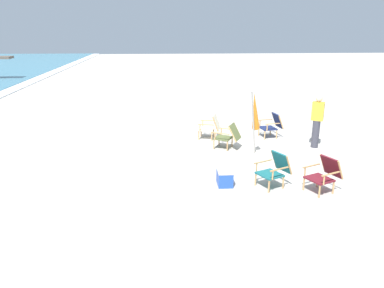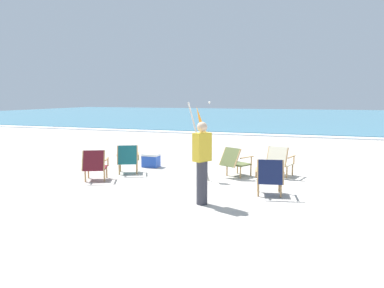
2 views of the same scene
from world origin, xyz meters
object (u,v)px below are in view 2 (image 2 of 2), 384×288
(umbrella_furled_orange, at_px, (202,129))
(person_near_chairs, at_px, (202,162))
(beach_chair_front_right, at_px, (279,161))
(beach_chair_far_center, at_px, (95,164))
(beach_chair_back_left, at_px, (235,161))
(cooler_box, at_px, (151,160))
(beach_chair_front_left, at_px, (128,159))
(beach_chair_back_right, at_px, (270,176))

(umbrella_furled_orange, bearing_deg, person_near_chairs, -72.00)
(beach_chair_front_right, distance_m, beach_chair_far_center, 4.77)
(umbrella_furled_orange, xyz_separation_m, person_near_chairs, (0.68, -2.09, -0.47))
(beach_chair_back_left, relative_size, beach_chair_front_right, 1.15)
(beach_chair_far_center, xyz_separation_m, cooler_box, (0.49, 2.20, -0.23))
(umbrella_furled_orange, distance_m, cooler_box, 2.53)
(beach_chair_back_left, xyz_separation_m, beach_chair_far_center, (-3.18, -1.68, 0.00))
(beach_chair_front_left, bearing_deg, beach_chair_back_right, -14.54)
(umbrella_furled_orange, bearing_deg, beach_chair_front_left, -179.07)
(beach_chair_back_left, relative_size, beach_chair_far_center, 1.04)
(beach_chair_far_center, height_order, beach_chair_front_left, beach_chair_front_left)
(beach_chair_front_right, xyz_separation_m, umbrella_furled_orange, (-1.83, -1.02, 0.87))
(beach_chair_back_left, relative_size, beach_chair_back_right, 1.15)
(beach_chair_back_left, height_order, beach_chair_far_center, beach_chair_far_center)
(beach_chair_front_right, relative_size, cooler_box, 1.66)
(beach_chair_front_right, distance_m, beach_chair_front_left, 4.08)
(beach_chair_far_center, height_order, cooler_box, beach_chair_far_center)
(beach_chair_back_left, height_order, beach_chair_back_right, beach_chair_back_right)
(beach_chair_back_left, xyz_separation_m, beach_chair_front_right, (1.11, 0.41, 0.01))
(umbrella_furled_orange, xyz_separation_m, cooler_box, (-1.97, 1.13, -1.10))
(umbrella_furled_orange, height_order, person_near_chairs, umbrella_furled_orange)
(person_near_chairs, relative_size, cooler_box, 3.33)
(cooler_box, bearing_deg, beach_chair_front_left, -96.74)
(beach_chair_back_left, xyz_separation_m, beach_chair_front_left, (-2.83, -0.64, 0.01))
(umbrella_furled_orange, bearing_deg, beach_chair_far_center, -156.32)
(beach_chair_front_right, bearing_deg, cooler_box, 178.34)
(beach_chair_front_left, distance_m, person_near_chairs, 3.49)
(beach_chair_front_left, bearing_deg, umbrella_furled_orange, 0.93)
(beach_chair_back_left, height_order, beach_chair_front_left, beach_chair_front_left)
(beach_chair_back_left, distance_m, umbrella_furled_orange, 1.29)
(person_near_chairs, bearing_deg, cooler_box, 129.51)
(beach_chair_back_left, bearing_deg, beach_chair_front_left, -167.29)
(beach_chair_far_center, relative_size, cooler_box, 1.83)
(person_near_chairs, bearing_deg, beach_chair_front_right, 69.70)
(beach_chair_front_left, distance_m, umbrella_furled_orange, 2.29)
(beach_chair_far_center, bearing_deg, beach_chair_front_right, 26.02)
(beach_chair_back_right, distance_m, beach_chair_front_right, 2.08)
(beach_chair_far_center, height_order, person_near_chairs, person_near_chairs)
(umbrella_furled_orange, bearing_deg, beach_chair_back_left, 39.93)
(beach_chair_front_right, height_order, beach_chair_far_center, beach_chair_front_right)
(beach_chair_front_right, relative_size, beach_chair_far_center, 0.91)
(cooler_box, bearing_deg, umbrella_furled_orange, -29.70)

